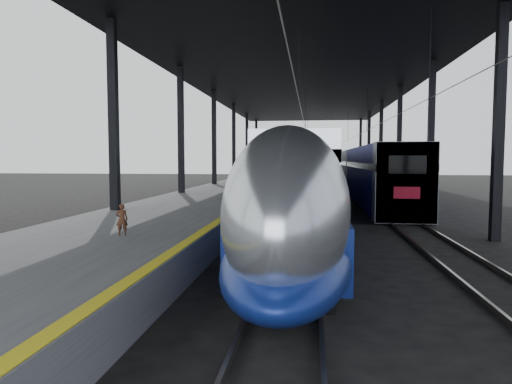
# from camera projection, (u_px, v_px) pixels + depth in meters

# --- Properties ---
(ground) EXTENTS (160.00, 160.00, 0.00)m
(ground) POSITION_uv_depth(u_px,v_px,m) (228.00, 263.00, 13.92)
(ground) COLOR black
(ground) RESTS_ON ground
(platform) EXTENTS (6.00, 80.00, 1.00)m
(platform) POSITION_uv_depth(u_px,v_px,m) (230.00, 195.00, 34.10)
(platform) COLOR #4C4C4F
(platform) RESTS_ON ground
(yellow_strip) EXTENTS (0.30, 80.00, 0.01)m
(yellow_strip) POSITION_uv_depth(u_px,v_px,m) (268.00, 188.00, 33.73)
(yellow_strip) COLOR yellow
(yellow_strip) RESTS_ON platform
(rails) EXTENTS (6.52, 80.00, 0.16)m
(rails) POSITION_uv_depth(u_px,v_px,m) (339.00, 201.00, 33.17)
(rails) COLOR slate
(rails) RESTS_ON ground
(canopy) EXTENTS (18.00, 75.00, 9.47)m
(canopy) POSITION_uv_depth(u_px,v_px,m) (304.00, 76.00, 32.82)
(canopy) COLOR black
(canopy) RESTS_ON ground
(tgv_train) EXTENTS (2.84, 65.20, 4.07)m
(tgv_train) POSITION_uv_depth(u_px,v_px,m) (305.00, 174.00, 37.75)
(tgv_train) COLOR silver
(tgv_train) RESTS_ON ground
(second_train) EXTENTS (2.90, 56.05, 3.99)m
(second_train) POSITION_uv_depth(u_px,v_px,m) (354.00, 170.00, 48.55)
(second_train) COLOR navy
(second_train) RESTS_ON ground
(child) EXTENTS (0.38, 0.31, 0.90)m
(child) POSITION_uv_depth(u_px,v_px,m) (122.00, 220.00, 12.97)
(child) COLOR #512C1B
(child) RESTS_ON platform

